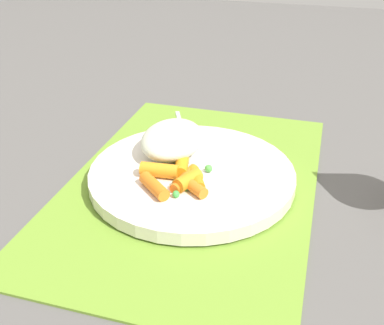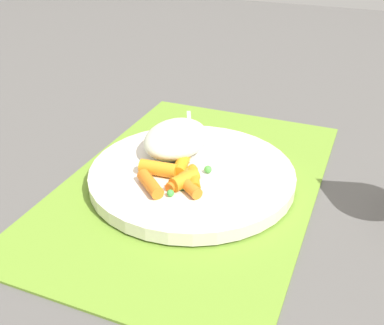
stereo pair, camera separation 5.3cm
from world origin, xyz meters
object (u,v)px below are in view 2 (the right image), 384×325
plate (192,175)px  carrot_portion (175,176)px  fork (191,151)px  rice_mound (176,139)px

plate → carrot_portion: size_ratio=2.56×
carrot_portion → fork: size_ratio=0.51×
plate → carrot_portion: bearing=-14.0°
carrot_portion → fork: 0.07m
plate → rice_mound: (-0.04, -0.04, 0.03)m
fork → rice_mound: bearing=-79.8°
rice_mound → carrot_portion: bearing=22.9°
plate → rice_mound: 0.06m
plate → rice_mound: bearing=-133.7°
carrot_portion → fork: carrot_portion is taller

